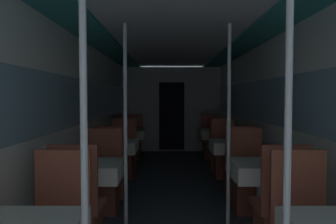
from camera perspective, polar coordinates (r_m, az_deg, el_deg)
The scene contains 26 objects.
wall_left at distance 4.59m, azimuth -14.86°, elevation -1.01°, with size 0.05×9.66×2.15m.
wall_right at distance 4.64m, azimuth 16.92°, elevation -1.00°, with size 0.05×9.66×2.15m.
ceiling_panel at distance 4.50m, azimuth 1.13°, elevation 12.84°, with size 2.53×9.66×0.07m.
bulkhead_far at distance 8.37m, azimuth 0.55°, elevation 0.44°, with size 2.48×0.09×2.15m.
support_pole_left_0 at distance 1.80m, azimuth -14.48°, elevation -7.78°, with size 0.04×0.04×2.15m.
dining_table_left_1 at distance 3.56m, azimuth -13.06°, elevation -10.40°, with size 0.61×0.61×0.71m.
chair_left_near_1 at distance 3.13m, azimuth -15.38°, elevation -17.87°, with size 0.41×0.41×1.00m.
chair_left_far_1 at distance 4.16m, azimuth -11.27°, elevation -12.64°, with size 0.41×0.41×1.00m.
support_pole_left_1 at distance 3.43m, azimuth -7.52°, elevation -2.76°, with size 0.04×0.04×2.15m.
dining_table_left_2 at distance 5.18m, azimuth -8.89°, elevation -6.26°, with size 0.61×0.61×0.71m.
chair_left_near_2 at distance 4.70m, azimuth -9.91°, elevation -10.84°, with size 0.41×0.41×1.00m.
chair_left_far_2 at distance 5.76m, azimuth -8.02°, elevation -8.29°, with size 0.41×0.41×1.00m.
dining_table_left_3 at distance 6.82m, azimuth -6.74°, elevation -4.09°, with size 0.61×0.61×0.71m.
chair_left_near_3 at distance 6.32m, azimuth -7.31°, elevation -7.32°, with size 0.41×0.41×1.00m.
chair_left_far_3 at distance 7.40m, azimuth -6.23°, elevation -5.84°, with size 0.41×0.41×1.00m.
support_pole_right_0 at distance 1.85m, azimuth 19.99°, elevation -7.55°, with size 0.04×0.04×2.15m.
dining_table_right_1 at distance 3.61m, azimuth 15.84°, elevation -10.26°, with size 0.61×0.61×0.71m.
chair_right_near_1 at distance 3.19m, azimuth 18.62°, elevation -17.57°, with size 0.41×0.41×1.00m.
chair_right_far_1 at distance 4.20m, azimuth 13.66°, elevation -12.51°, with size 0.41×0.41×1.00m.
support_pole_right_1 at distance 3.46m, azimuth 10.43°, elevation -2.73°, with size 0.04×0.04×2.15m.
dining_table_right_2 at distance 5.21m, azimuth 10.76°, elevation -6.22°, with size 0.61×0.61×0.71m.
chair_right_near_2 at distance 4.73m, azimuth 12.01°, elevation -10.76°, with size 0.41×0.41×1.00m.
chair_right_far_2 at distance 5.79m, azimuth 9.70°, elevation -8.25°, with size 0.41×0.41×1.00m.
dining_table_right_3 at distance 6.84m, azimuth 8.12°, elevation -4.07°, with size 0.61×0.61×0.71m.
chair_right_near_3 at distance 6.34m, azimuth 8.82°, elevation -7.29°, with size 0.41×0.41×1.00m.
chair_right_far_3 at distance 7.42m, azimuth 7.49°, elevation -5.82°, with size 0.41×0.41×1.00m.
Camera 1 is at (-0.09, -1.00, 1.40)m, focal length 35.00 mm.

